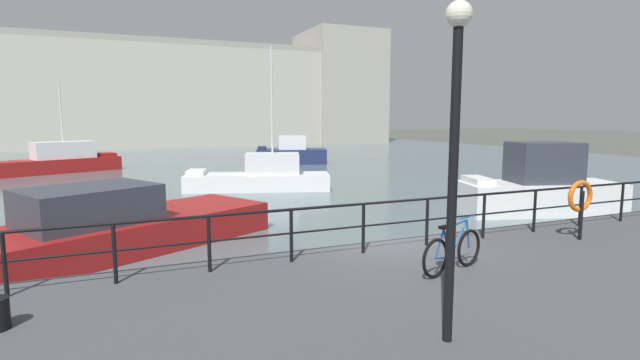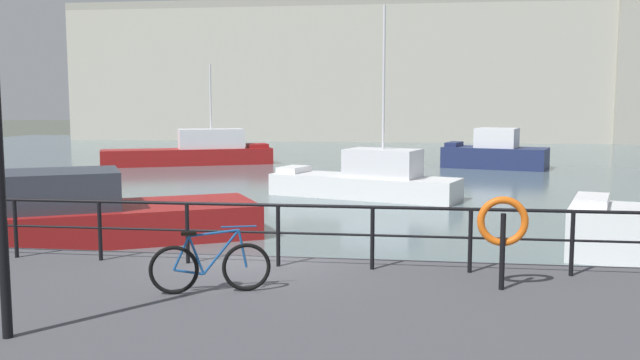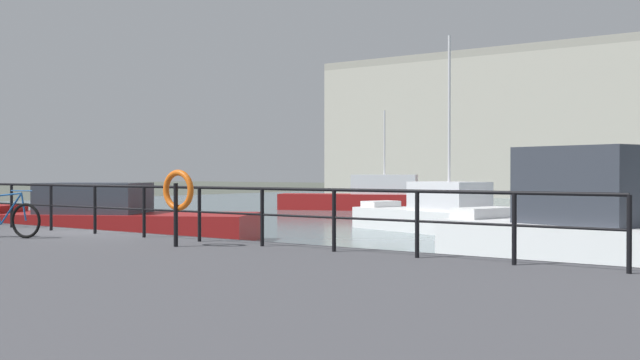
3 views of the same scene
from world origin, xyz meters
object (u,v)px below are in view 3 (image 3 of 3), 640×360
moored_green_narrowboat (583,234)px  moored_cabin_cruiser (437,213)px  parked_bicycle (5,219)px  life_ring_stand (178,193)px  moored_white_yacht (369,197)px  moored_small_launch (104,220)px

moored_green_narrowboat → moored_cabin_cruiser: bearing=-33.1°
moored_cabin_cruiser → parked_bicycle: size_ratio=4.48×
moored_green_narrowboat → life_ring_stand: (-5.41, -6.08, 0.88)m
moored_white_yacht → parked_bicycle: size_ratio=5.74×
moored_green_narrowboat → life_ring_stand: 8.18m
moored_white_yacht → moored_green_narrowboat: (19.59, -22.72, 0.23)m
moored_cabin_cruiser → moored_small_launch: (-7.25, -9.63, -0.03)m
parked_bicycle → moored_white_yacht: bearing=91.2°
moored_white_yacht → moored_small_launch: bearing=-103.9°
moored_green_narrowboat → moored_white_yacht: bearing=-32.5°
moored_small_launch → life_ring_stand: 12.29m
parked_bicycle → life_ring_stand: bearing=-6.6°
moored_white_yacht → parked_bicycle: (9.93, -29.60, 0.53)m
moored_cabin_cruiser → parked_bicycle: bearing=104.4°
moored_cabin_cruiser → moored_green_narrowboat: 13.18m
moored_green_narrowboat → parked_bicycle: 11.86m
moored_green_narrowboat → parked_bicycle: (-9.66, -6.88, 0.30)m
moored_white_yacht → life_ring_stand: bearing=-87.5°
moored_cabin_cruiser → moored_green_narrowboat: bearing=148.5°
moored_small_launch → moored_green_narrowboat: 15.77m
moored_cabin_cruiser → moored_white_yacht: 16.82m
moored_cabin_cruiser → parked_bicycle: moored_cabin_cruiser is taller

